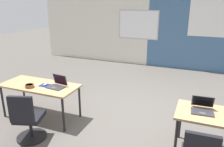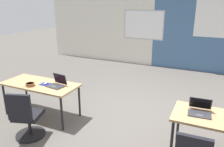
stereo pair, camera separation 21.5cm
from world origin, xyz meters
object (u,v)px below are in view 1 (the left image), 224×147
at_px(laptop_near_left_inner, 57,85).
at_px(desk_near_left, 40,87).
at_px(mouse_near_left_inner, 45,84).
at_px(laptop_near_right_inner, 202,108).
at_px(chair_near_left_inner, 28,121).
at_px(snack_bowl, 29,86).

bearing_deg(laptop_near_left_inner, desk_near_left, -167.54).
xyz_separation_m(laptop_near_left_inner, mouse_near_left_inner, (-0.28, -0.02, -0.03)).
distance_m(laptop_near_right_inner, mouse_near_left_inner, 2.95).
height_order(laptop_near_right_inner, mouse_near_left_inner, laptop_near_right_inner).
bearing_deg(desk_near_left, mouse_near_left_inner, 5.34).
distance_m(mouse_near_left_inner, chair_near_left_inner, 0.89).
height_order(laptop_near_right_inner, chair_near_left_inner, laptop_near_right_inner).
bearing_deg(desk_near_left, chair_near_left_inner, -65.85).
xyz_separation_m(laptop_near_left_inner, snack_bowl, (-0.49, -0.22, -0.01)).
bearing_deg(mouse_near_left_inner, snack_bowl, -137.31).
relative_size(mouse_near_left_inner, snack_bowl, 0.60).
bearing_deg(laptop_near_right_inner, chair_near_left_inner, -167.23).
bearing_deg(laptop_near_left_inner, mouse_near_left_inner, -167.63).
distance_m(laptop_near_left_inner, snack_bowl, 0.54).
xyz_separation_m(laptop_near_left_inner, chair_near_left_inner, (-0.06, -0.81, -0.39)).
distance_m(desk_near_left, mouse_near_left_inner, 0.16).
bearing_deg(chair_near_left_inner, desk_near_left, -83.72).
bearing_deg(chair_near_left_inner, laptop_near_left_inner, -112.24).
distance_m(desk_near_left, laptop_near_right_inner, 3.08).
height_order(desk_near_left, snack_bowl, snack_bowl).
xyz_separation_m(desk_near_left, chair_near_left_inner, (0.35, -0.77, -0.28)).
bearing_deg(laptop_near_left_inner, chair_near_left_inner, -87.07).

